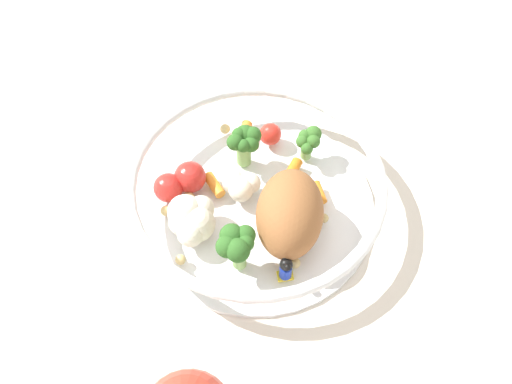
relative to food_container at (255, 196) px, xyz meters
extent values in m
plane|color=silver|center=(-0.02, 0.01, -0.03)|extent=(2.40, 2.40, 0.00)
cylinder|color=white|center=(-0.01, 0.00, -0.03)|extent=(0.25, 0.25, 0.01)
torus|color=white|center=(-0.01, 0.00, 0.02)|extent=(0.26, 0.26, 0.01)
ellipsoid|color=#935B33|center=(0.02, 0.04, 0.01)|extent=(0.10, 0.07, 0.07)
cylinder|color=#7FAD5B|center=(-0.06, -0.02, -0.01)|extent=(0.02, 0.02, 0.03)
sphere|color=#2D6023|center=(-0.05, -0.02, 0.02)|extent=(0.01, 0.01, 0.01)
sphere|color=#2D6023|center=(-0.06, -0.01, 0.01)|extent=(0.02, 0.02, 0.02)
sphere|color=#2D6023|center=(-0.07, -0.01, 0.02)|extent=(0.02, 0.02, 0.02)
sphere|color=#2D6023|center=(-0.07, -0.02, 0.01)|extent=(0.02, 0.02, 0.02)
sphere|color=#2D6023|center=(-0.06, -0.02, 0.02)|extent=(0.01, 0.01, 0.01)
sphere|color=#2D6023|center=(-0.05, -0.03, 0.02)|extent=(0.02, 0.02, 0.02)
cylinder|color=#7FAD5B|center=(0.07, -0.01, -0.01)|extent=(0.01, 0.01, 0.03)
sphere|color=#2D6023|center=(0.07, -0.01, 0.02)|extent=(0.02, 0.02, 0.02)
sphere|color=#2D6023|center=(0.07, 0.00, 0.02)|extent=(0.02, 0.02, 0.02)
sphere|color=#2D6023|center=(0.06, 0.00, 0.02)|extent=(0.02, 0.02, 0.02)
sphere|color=#2D6023|center=(0.06, -0.02, 0.02)|extent=(0.02, 0.02, 0.02)
sphere|color=#2D6023|center=(0.07, -0.02, 0.02)|extent=(0.02, 0.02, 0.02)
cylinder|color=#7FAD5B|center=(-0.07, 0.05, -0.01)|extent=(0.01, 0.01, 0.02)
sphere|color=#386B28|center=(-0.06, 0.05, 0.00)|extent=(0.01, 0.01, 0.01)
sphere|color=#386B28|center=(-0.07, 0.06, 0.01)|extent=(0.01, 0.01, 0.01)
sphere|color=#386B28|center=(-0.08, 0.06, 0.01)|extent=(0.02, 0.02, 0.02)
sphere|color=#386B28|center=(-0.08, 0.05, 0.01)|extent=(0.01, 0.01, 0.01)
sphere|color=#386B28|center=(-0.07, 0.05, 0.00)|extent=(0.01, 0.01, 0.01)
sphere|color=silver|center=(-0.01, -0.02, -0.01)|extent=(0.03, 0.03, 0.03)
sphere|color=silver|center=(-0.02, -0.01, -0.01)|extent=(0.02, 0.02, 0.02)
sphere|color=silver|center=(-0.02, -0.02, -0.01)|extent=(0.02, 0.02, 0.02)
sphere|color=silver|center=(-0.02, -0.02, -0.01)|extent=(0.02, 0.02, 0.02)
sphere|color=silver|center=(0.05, -0.06, 0.00)|extent=(0.03, 0.03, 0.03)
sphere|color=silver|center=(0.03, -0.05, -0.01)|extent=(0.04, 0.04, 0.04)
sphere|color=silver|center=(0.02, -0.05, 0.00)|extent=(0.03, 0.03, 0.03)
sphere|color=silver|center=(0.02, -0.07, 0.00)|extent=(0.04, 0.04, 0.04)
sphere|color=silver|center=(0.03, -0.07, 0.00)|extent=(0.03, 0.03, 0.03)
cube|color=yellow|center=(0.08, 0.04, -0.02)|extent=(0.01, 0.02, 0.00)
cylinder|color=#1933B2|center=(0.08, 0.04, -0.01)|extent=(0.01, 0.01, 0.02)
sphere|color=black|center=(0.08, 0.04, 0.00)|extent=(0.01, 0.01, 0.01)
sphere|color=black|center=(0.08, 0.04, 0.01)|extent=(0.01, 0.01, 0.01)
sphere|color=black|center=(0.07, 0.03, 0.01)|extent=(0.01, 0.01, 0.01)
cylinder|color=orange|center=(-0.02, 0.07, -0.02)|extent=(0.03, 0.02, 0.01)
cylinder|color=orange|center=(-0.10, -0.02, -0.02)|extent=(0.02, 0.01, 0.01)
cylinder|color=orange|center=(-0.02, -0.04, -0.02)|extent=(0.03, 0.03, 0.01)
cylinder|color=orange|center=(-0.05, 0.04, -0.02)|extent=(0.03, 0.02, 0.01)
sphere|color=red|center=(-0.02, -0.07, -0.01)|extent=(0.03, 0.03, 0.03)
sphere|color=red|center=(-0.09, 0.01, -0.01)|extent=(0.02, 0.02, 0.02)
sphere|color=red|center=(-0.01, -0.09, -0.01)|extent=(0.03, 0.03, 0.03)
sphere|color=tan|center=(0.01, -0.09, -0.02)|extent=(0.01, 0.01, 0.01)
sphere|color=#D1B775|center=(0.07, -0.07, -0.02)|extent=(0.01, 0.01, 0.01)
sphere|color=tan|center=(0.01, 0.07, -0.02)|extent=(0.01, 0.01, 0.01)
sphere|color=#D1B775|center=(0.06, 0.04, -0.02)|extent=(0.01, 0.01, 0.01)
sphere|color=#D1B775|center=(0.00, -0.07, -0.02)|extent=(0.01, 0.01, 0.01)
sphere|color=#D1B775|center=(-0.10, -0.04, -0.02)|extent=(0.01, 0.01, 0.01)
camera|label=1|loc=(0.32, 0.03, 0.48)|focal=40.44mm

